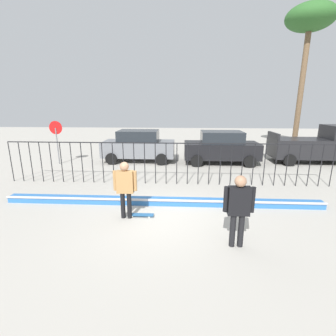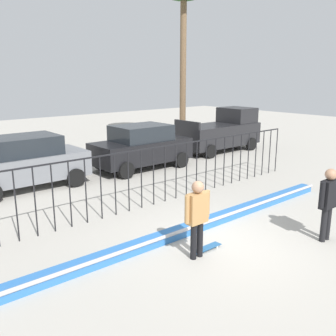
{
  "view_description": "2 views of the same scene",
  "coord_description": "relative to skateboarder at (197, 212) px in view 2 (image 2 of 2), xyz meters",
  "views": [
    {
      "loc": [
        0.66,
        -6.94,
        3.4
      ],
      "look_at": [
        0.16,
        2.02,
        1.06
      ],
      "focal_mm": 26.07,
      "sensor_mm": 36.0,
      "label": 1
    },
    {
      "loc": [
        -6.51,
        -5.59,
        3.97
      ],
      "look_at": [
        0.24,
        2.37,
        1.4
      ],
      "focal_mm": 40.5,
      "sensor_mm": 36.0,
      "label": 2
    }
  ],
  "objects": [
    {
      "name": "skateboard",
      "position": [
        0.43,
        0.1,
        -1.01
      ],
      "size": [
        0.8,
        0.2,
        0.07
      ],
      "rotation": [
        0.0,
        0.0,
        0.28
      ],
      "color": "#26598C",
      "rests_on": "ground"
    },
    {
      "name": "camera_operator",
      "position": [
        3.05,
        -1.39,
        0.03
      ],
      "size": [
        0.74,
        0.28,
        1.82
      ],
      "rotation": [
        0.0,
        0.0,
        2.7
      ],
      "color": "black",
      "rests_on": "ground"
    },
    {
      "name": "pickup_truck",
      "position": [
        9.65,
        7.96,
        -0.03
      ],
      "size": [
        4.7,
        2.12,
        2.24
      ],
      "rotation": [
        0.0,
        0.0,
        -0.03
      ],
      "color": "black",
      "rests_on": "ground"
    },
    {
      "name": "bowl_coping_ledge",
      "position": [
        1.01,
        1.09,
        -0.95
      ],
      "size": [
        11.0,
        0.4,
        0.27
      ],
      "color": "#2D6BB7",
      "rests_on": "ground"
    },
    {
      "name": "skateboarder",
      "position": [
        0.0,
        0.0,
        0.0
      ],
      "size": [
        0.72,
        0.27,
        1.78
      ],
      "rotation": [
        0.0,
        0.0,
        -0.37
      ],
      "color": "black",
      "rests_on": "ground"
    },
    {
      "name": "perimeter_fence",
      "position": [
        1.01,
        3.42,
        0.06
      ],
      "size": [
        14.04,
        0.04,
        1.83
      ],
      "color": "black",
      "rests_on": "ground"
    },
    {
      "name": "parked_car_black",
      "position": [
        4.0,
        7.48,
        -0.09
      ],
      "size": [
        4.3,
        2.12,
        1.9
      ],
      "rotation": [
        0.0,
        0.0,
        0.0
      ],
      "color": "black",
      "rests_on": "ground"
    },
    {
      "name": "parked_car_gray",
      "position": [
        -0.94,
        7.76,
        -0.09
      ],
      "size": [
        4.3,
        2.12,
        1.9
      ],
      "rotation": [
        0.0,
        0.0,
        -0.06
      ],
      "color": "slate",
      "rests_on": "ground"
    },
    {
      "name": "ground_plane",
      "position": [
        1.01,
        0.09,
        -1.07
      ],
      "size": [
        60.0,
        60.0,
        0.0
      ],
      "primitive_type": "plane",
      "color": "#ADA89E"
    }
  ]
}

